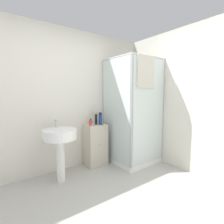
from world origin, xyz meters
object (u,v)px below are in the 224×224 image
at_px(soap_dispenser, 90,123).
at_px(shampoo_bottle_blue, 100,119).
at_px(sink, 60,140).
at_px(shampoo_bottle_tall_black, 96,119).

xyz_separation_m(soap_dispenser, shampoo_bottle_blue, (0.19, -0.04, 0.06)).
bearing_deg(sink, shampoo_bottle_blue, 10.67).
height_order(soap_dispenser, shampoo_bottle_blue, shampoo_bottle_blue).
distance_m(soap_dispenser, shampoo_bottle_tall_black, 0.15).
distance_m(shampoo_bottle_tall_black, shampoo_bottle_blue, 0.08).
height_order(soap_dispenser, shampoo_bottle_tall_black, shampoo_bottle_tall_black).
bearing_deg(shampoo_bottle_tall_black, shampoo_bottle_blue, -51.34).
xyz_separation_m(sink, shampoo_bottle_blue, (0.84, 0.16, 0.24)).
height_order(shampoo_bottle_tall_black, shampoo_bottle_blue, shampoo_bottle_blue).
bearing_deg(soap_dispenser, sink, -163.04).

